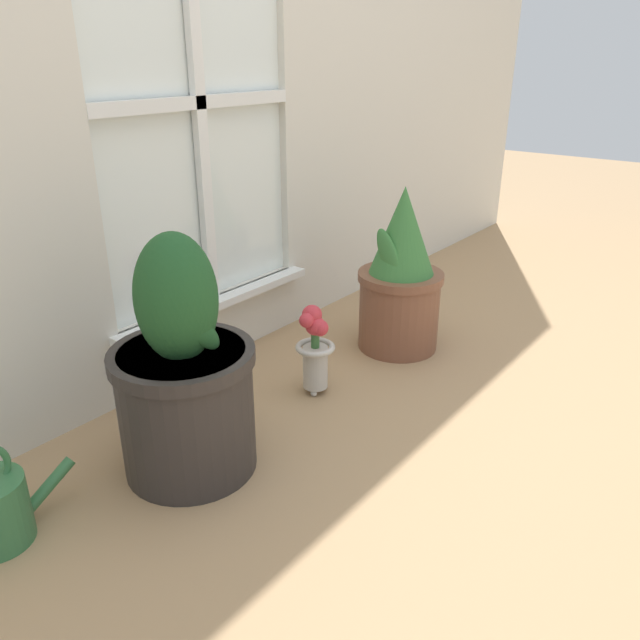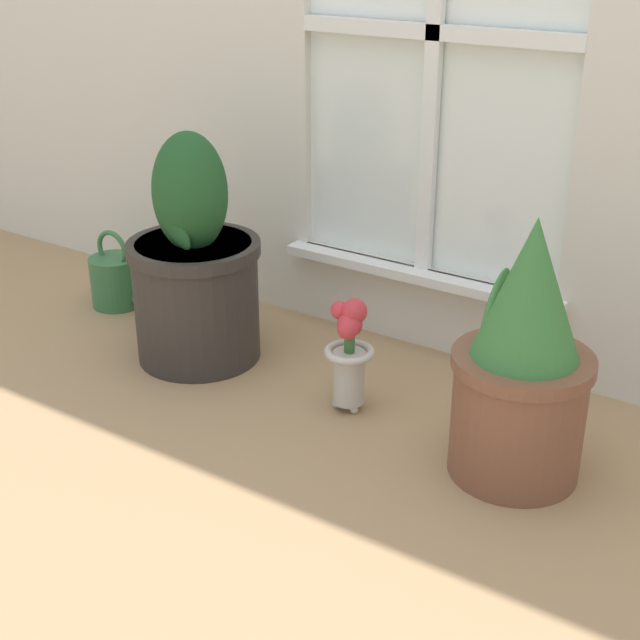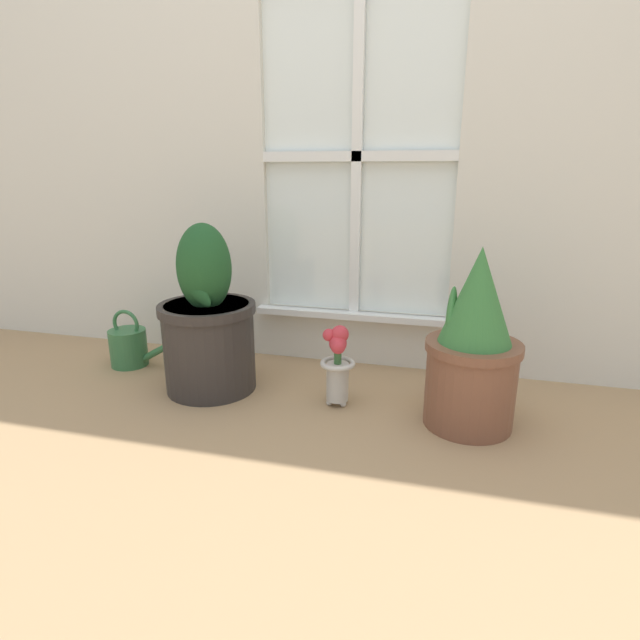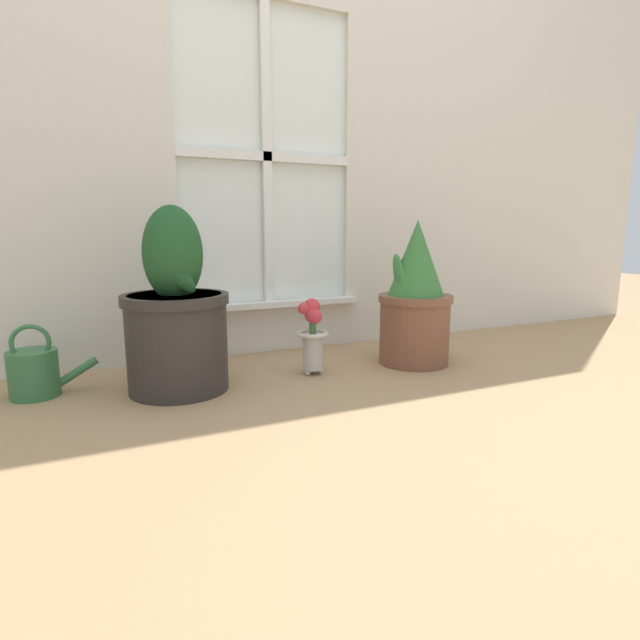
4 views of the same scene
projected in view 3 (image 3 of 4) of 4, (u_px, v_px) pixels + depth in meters
The scene contains 6 objects.
ground_plane at pixel (311, 438), 1.44m from camera, with size 10.00×10.00×0.00m, color tan.
wall_with_window at pixel (361, 6), 1.67m from camera, with size 4.40×0.10×2.50m.
potted_plant_left at pixel (208, 326), 1.71m from camera, with size 0.33×0.33×0.58m.
potted_plant_right at pixel (473, 349), 1.45m from camera, with size 0.28×0.28×0.54m.
flower_vase at pixel (338, 363), 1.61m from camera, with size 0.11×0.11×0.27m.
watering_can at pixel (129, 346), 1.96m from camera, with size 0.25×0.14×0.23m.
Camera 3 is at (0.35, -1.23, 0.74)m, focal length 28.00 mm.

